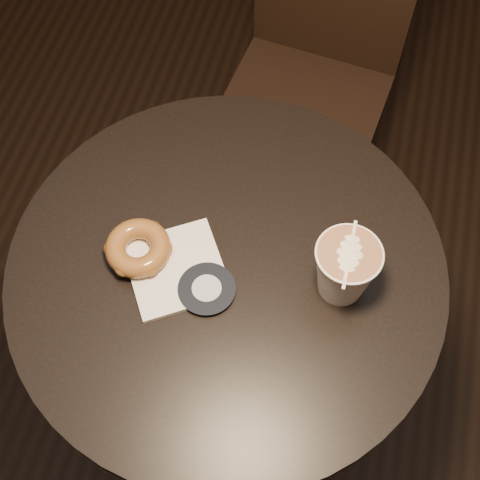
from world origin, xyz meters
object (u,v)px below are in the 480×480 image
at_px(pastry_bag, 176,269).
at_px(doughnut, 138,248).
at_px(latte_cup, 345,270).
at_px(chair, 318,49).
at_px(cafe_table, 228,314).

bearing_deg(pastry_bag, doughnut, 137.55).
xyz_separation_m(doughnut, latte_cup, (0.32, 0.02, 0.03)).
bearing_deg(pastry_bag, chair, 49.14).
relative_size(chair, latte_cup, 8.62).
xyz_separation_m(cafe_table, chair, (0.04, 0.72, -0.02)).
distance_m(chair, latte_cup, 0.78).
xyz_separation_m(cafe_table, doughnut, (-0.14, -0.02, 0.22)).
relative_size(cafe_table, chair, 0.79).
bearing_deg(chair, latte_cup, -71.26).
bearing_deg(doughnut, latte_cup, 3.88).
bearing_deg(cafe_table, latte_cup, 1.84).
bearing_deg(doughnut, chair, 76.45).
xyz_separation_m(chair, doughnut, (-0.18, -0.74, 0.25)).
xyz_separation_m(chair, latte_cup, (0.14, -0.71, 0.28)).
bearing_deg(doughnut, cafe_table, 6.53).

